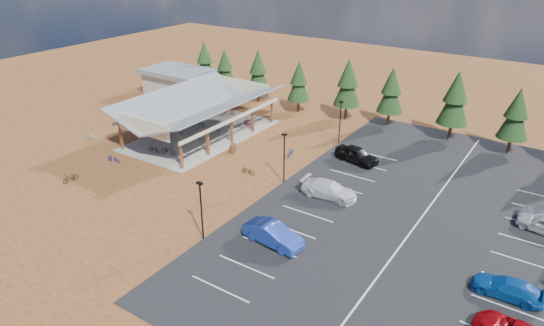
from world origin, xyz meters
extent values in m
plane|color=#612A19|center=(0.00, 0.00, 0.00)|extent=(140.00, 140.00, 0.00)
cube|color=black|center=(18.50, 3.00, 0.02)|extent=(27.00, 44.00, 0.04)
cube|color=gray|center=(-10.00, 7.00, 0.05)|extent=(10.60, 18.60, 0.10)
cube|color=brown|center=(-14.60, -1.40, 1.60)|extent=(0.25, 0.25, 3.00)
cube|color=brown|center=(-14.60, 2.80, 1.60)|extent=(0.25, 0.25, 3.00)
cube|color=brown|center=(-14.60, 7.00, 1.60)|extent=(0.25, 0.25, 3.00)
cube|color=brown|center=(-14.60, 11.20, 1.60)|extent=(0.25, 0.25, 3.00)
cube|color=brown|center=(-14.60, 15.40, 1.60)|extent=(0.25, 0.25, 3.00)
cube|color=brown|center=(-5.40, -1.40, 1.60)|extent=(0.25, 0.25, 3.00)
cube|color=brown|center=(-5.40, 2.80, 1.60)|extent=(0.25, 0.25, 3.00)
cube|color=brown|center=(-5.40, 7.00, 1.60)|extent=(0.25, 0.25, 3.00)
cube|color=brown|center=(-5.40, 11.20, 1.60)|extent=(0.25, 0.25, 3.00)
cube|color=brown|center=(-5.40, 15.40, 1.60)|extent=(0.25, 0.25, 3.00)
cube|color=beige|center=(-15.00, 7.00, 3.10)|extent=(0.22, 18.00, 0.35)
cube|color=beige|center=(-5.00, 7.00, 3.10)|extent=(0.22, 18.00, 0.35)
cube|color=slate|center=(-12.90, 7.00, 4.00)|extent=(5.85, 19.40, 2.13)
cube|color=slate|center=(-7.10, 7.00, 4.00)|extent=(5.85, 19.40, 2.13)
cube|color=beige|center=(-10.00, -2.00, 3.90)|extent=(7.50, 0.15, 1.80)
cube|color=beige|center=(-10.00, 16.00, 3.90)|extent=(7.50, 0.15, 1.80)
cube|color=#ADA593|center=(-24.00, 18.00, 1.60)|extent=(10.00, 6.00, 3.20)
cube|color=slate|center=(-24.00, 18.00, 3.55)|extent=(11.00, 7.00, 0.70)
cylinder|color=black|center=(5.00, -10.00, 2.50)|extent=(0.14, 0.14, 5.00)
cube|color=black|center=(5.00, -10.00, 5.05)|extent=(0.50, 0.25, 0.18)
cylinder|color=black|center=(5.00, 2.00, 2.50)|extent=(0.14, 0.14, 5.00)
cube|color=black|center=(5.00, 2.00, 5.05)|extent=(0.50, 0.25, 0.18)
cylinder|color=black|center=(5.00, 14.00, 2.50)|extent=(0.14, 0.14, 5.00)
cube|color=black|center=(5.00, 14.00, 5.05)|extent=(0.50, 0.25, 0.18)
cylinder|color=#51311D|center=(-3.87, 5.32, 0.45)|extent=(0.60, 0.60, 0.90)
cylinder|color=#51311D|center=(-3.60, 4.77, 0.45)|extent=(0.60, 0.60, 0.90)
cylinder|color=#382314|center=(-23.01, 22.83, 0.90)|extent=(0.36, 0.36, 1.81)
cone|color=black|center=(-23.01, 22.83, 3.98)|extent=(3.18, 3.18, 4.34)
cone|color=black|center=(-23.01, 22.83, 5.79)|extent=(2.46, 2.46, 3.26)
cylinder|color=#382314|center=(-17.87, 21.49, 0.87)|extent=(0.36, 0.36, 1.74)
cone|color=black|center=(-17.87, 21.49, 3.83)|extent=(3.07, 3.07, 4.18)
cone|color=black|center=(-17.87, 21.49, 5.58)|extent=(2.37, 2.37, 3.14)
cylinder|color=#382314|center=(-12.00, 21.74, 0.93)|extent=(0.36, 0.36, 1.86)
cone|color=black|center=(-12.00, 21.74, 4.09)|extent=(3.28, 3.28, 4.47)
cone|color=black|center=(-12.00, 21.74, 5.95)|extent=(2.53, 2.53, 3.35)
cylinder|color=#382314|center=(-4.78, 21.03, 0.87)|extent=(0.36, 0.36, 1.74)
cone|color=black|center=(-4.78, 21.03, 3.83)|extent=(3.07, 3.07, 4.18)
cone|color=black|center=(-4.78, 21.03, 5.57)|extent=(2.37, 2.37, 3.13)
cylinder|color=#382314|center=(1.99, 21.96, 0.99)|extent=(0.36, 0.36, 1.98)
cone|color=black|center=(1.99, 21.96, 4.36)|extent=(3.49, 3.49, 4.76)
cone|color=black|center=(1.99, 21.96, 6.34)|extent=(2.69, 2.69, 3.57)
cylinder|color=#382314|center=(7.54, 22.90, 0.93)|extent=(0.36, 0.36, 1.86)
cone|color=black|center=(7.54, 22.90, 4.09)|extent=(3.27, 3.27, 4.47)
cone|color=black|center=(7.54, 22.90, 5.95)|extent=(2.53, 2.53, 3.35)
cylinder|color=#382314|center=(15.40, 22.46, 1.02)|extent=(0.36, 0.36, 2.05)
cone|color=black|center=(15.40, 22.46, 4.51)|extent=(3.61, 3.61, 4.92)
cone|color=black|center=(15.40, 22.46, 6.56)|extent=(2.79, 2.79, 3.69)
cylinder|color=#382314|center=(22.05, 22.03, 0.92)|extent=(0.36, 0.36, 1.85)
cone|color=black|center=(22.05, 22.03, 4.07)|extent=(3.26, 3.26, 4.44)
cone|color=black|center=(22.05, 22.03, 5.92)|extent=(2.52, 2.52, 3.33)
imported|color=black|center=(-10.88, -0.12, 0.52)|extent=(1.59, 0.56, 0.84)
imported|color=gray|center=(-12.36, 5.19, 0.55)|extent=(1.55, 0.61, 0.91)
imported|color=#1C4A8F|center=(-11.94, 9.01, 0.57)|extent=(1.88, 1.15, 0.93)
imported|color=maroon|center=(-12.14, 14.80, 0.65)|extent=(1.90, 1.03, 1.10)
imported|color=black|center=(-9.14, 0.38, 0.60)|extent=(2.01, 1.05, 1.00)
imported|color=gray|center=(-8.65, 5.84, 0.64)|extent=(1.85, 0.99, 1.07)
imported|color=navy|center=(-9.28, 8.53, 0.51)|extent=(1.58, 0.61, 0.82)
imported|color=maroon|center=(-7.00, 12.35, 0.62)|extent=(1.80, 0.99, 1.04)
imported|color=black|center=(-12.57, -9.64, 0.46)|extent=(0.70, 1.79, 0.93)
imported|color=gray|center=(-19.76, -1.38, 0.50)|extent=(1.69, 1.16, 1.00)
imported|color=#1B1A92|center=(-12.67, -4.26, 0.45)|extent=(1.76, 0.76, 0.90)
imported|color=navy|center=(2.23, 7.78, 0.46)|extent=(0.96, 1.83, 0.92)
imported|color=black|center=(1.03, 1.44, 0.40)|extent=(1.53, 0.54, 0.80)
imported|color=navy|center=(10.01, -7.43, 0.87)|extent=(5.21, 2.25, 1.67)
imported|color=silver|center=(10.12, 1.74, 0.80)|extent=(5.39, 2.46, 1.53)
imported|color=black|center=(8.94, 10.31, 0.88)|extent=(5.23, 2.96, 1.68)
imported|color=#0E48A0|center=(26.47, -3.83, 0.71)|extent=(4.63, 1.91, 1.34)
imported|color=#AEB1B7|center=(27.45, 6.21, 0.75)|extent=(4.41, 2.36, 1.43)
camera|label=1|loc=(27.68, -34.02, 21.97)|focal=32.00mm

